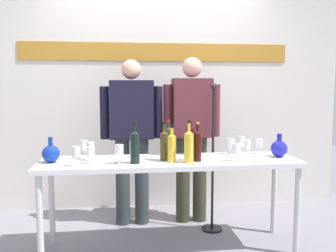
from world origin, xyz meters
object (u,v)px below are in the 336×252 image
object	(u,v)px
presenter_left	(132,131)
wine_bottle_1	(190,140)
wine_bottle_0	(164,144)
wine_glass_left_1	(90,147)
decanter_blue_right	(279,148)
wine_bottle_6	(169,140)
wine_glass_right_3	(247,145)
wine_bottle_4	(189,146)
wine_glass_right_4	(236,148)
wine_glass_left_0	(76,152)
wine_glass_left_4	(91,152)
wine_glass_right_2	(230,143)
wine_bottle_5	(197,145)
wine_bottle_2	(172,146)
wine_glass_right_1	(241,142)
microphone_stand	(212,183)
wine_glass_left_3	(119,150)
wine_glass_left_2	(84,146)
display_table	(170,168)
wine_bottle_3	(135,146)
presenter_right	(192,129)
decanter_blue_left	(51,153)
wine_glass_right_0	(259,144)

from	to	relation	value
presenter_left	wine_bottle_1	xyz separation A→B (m)	(0.51, -0.43, -0.03)
wine_bottle_0	wine_glass_left_1	bearing A→B (deg)	174.35
wine_bottle_1	decanter_blue_right	bearing A→B (deg)	-15.85
wine_bottle_6	wine_glass_right_3	xyz separation A→B (m)	(0.66, -0.19, -0.03)
wine_bottle_4	wine_glass_right_4	xyz separation A→B (m)	(0.40, 0.02, -0.03)
wine_glass_left_0	wine_glass_right_4	xyz separation A→B (m)	(1.27, 0.05, -0.01)
wine_glass_left_4	presenter_left	bearing A→B (deg)	64.66
wine_bottle_0	wine_bottle_4	xyz separation A→B (m)	(0.18, -0.13, 0.01)
decanter_blue_right	presenter_left	xyz separation A→B (m)	(-1.26, 0.64, 0.09)
presenter_left	wine_glass_right_2	size ratio (longest dim) A/B	11.33
wine_bottle_5	wine_glass_left_0	world-z (taller)	wine_bottle_5
wine_bottle_2	wine_glass_right_2	size ratio (longest dim) A/B	2.04
wine_bottle_1	wine_bottle_2	world-z (taller)	wine_bottle_1
wine_bottle_5	wine_glass_right_3	bearing A→B (deg)	11.41
wine_glass_right_1	microphone_stand	xyz separation A→B (m)	(-0.22, 0.16, -0.42)
wine_bottle_1	wine_glass_left_1	size ratio (longest dim) A/B	2.02
decanter_blue_right	wine_glass_right_1	world-z (taller)	decanter_blue_right
wine_glass_right_2	wine_glass_right_3	bearing A→B (deg)	-59.83
wine_bottle_1	wine_glass_left_3	size ratio (longest dim) A/B	2.02
wine_glass_left_2	wine_glass_right_3	world-z (taller)	same
display_table	wine_glass_right_4	xyz separation A→B (m)	(0.53, -0.12, 0.18)
wine_glass_left_1	wine_glass_left_2	bearing A→B (deg)	122.76
presenter_left	wine_glass_right_1	xyz separation A→B (m)	(0.98, -0.43, -0.06)
wine_bottle_1	wine_bottle_5	xyz separation A→B (m)	(0.00, -0.30, 0.00)
wine_glass_right_1	wine_bottle_3	bearing A→B (deg)	-161.79
wine_bottle_5	wine_glass_right_4	bearing A→B (deg)	-6.97
wine_glass_left_2	wine_glass_right_4	xyz separation A→B (m)	(1.25, -0.26, -0.00)
presenter_right	wine_glass_left_1	distance (m)	1.13
wine_bottle_4	wine_glass_left_3	bearing A→B (deg)	177.91
decanter_blue_left	wine_bottle_4	distance (m)	1.11
wine_glass_left_3	wine_glass_right_0	bearing A→B (deg)	13.07
wine_bottle_3	microphone_stand	size ratio (longest dim) A/B	0.23
wine_glass_left_1	wine_glass_right_0	size ratio (longest dim) A/B	1.13
wine_bottle_2	wine_glass_left_0	size ratio (longest dim) A/B	1.91
wine_bottle_0	wine_glass_left_4	bearing A→B (deg)	-174.13
microphone_stand	presenter_left	bearing A→B (deg)	160.21
presenter_right	wine_glass_left_1	bearing A→B (deg)	-147.85
wine_bottle_1	presenter_right	bearing A→B (deg)	77.59
wine_glass_left_3	presenter_left	bearing A→B (deg)	81.28
wine_glass_left_4	wine_glass_right_3	bearing A→B (deg)	3.80
decanter_blue_right	wine_glass_right_2	world-z (taller)	decanter_blue_right
decanter_blue_right	decanter_blue_left	bearing A→B (deg)	180.00
wine_bottle_5	microphone_stand	world-z (taller)	microphone_stand
wine_bottle_0	wine_glass_left_4	size ratio (longest dim) A/B	2.44
wine_bottle_5	wine_bottle_4	bearing A→B (deg)	-143.09
display_table	decanter_blue_right	distance (m)	0.96
wine_bottle_3	wine_glass_left_4	distance (m)	0.35
presenter_right	wine_glass_right_0	size ratio (longest dim) A/B	12.15
decanter_blue_left	wine_bottle_1	bearing A→B (deg)	10.18
decanter_blue_left	wine_bottle_2	bearing A→B (deg)	-6.17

